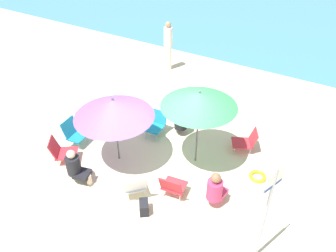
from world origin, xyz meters
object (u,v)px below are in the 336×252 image
object	(u,v)px
person_b	(181,120)
swim_ring	(258,176)
beach_chair_c	(134,185)
umbrella_purple	(114,108)
person_c	(168,46)
beach_bag	(144,207)
beach_chair_e	(61,151)
person_d	(216,189)
beach_chair_a	(74,132)
beach_chair_d	(156,123)
person_a	(76,167)
beach_chair_f	(247,141)
beach_chair_b	(173,186)
warning_sign	(268,205)
umbrella_green	(199,99)

from	to	relation	value
person_b	swim_ring	xyz separation A→B (m)	(2.40, -0.61, -0.39)
beach_chair_c	person_b	xyz separation A→B (m)	(-0.24, 2.55, 0.07)
umbrella_purple	person_c	world-z (taller)	umbrella_purple
person_c	beach_bag	distance (m)	6.70
beach_chair_e	person_d	bearing A→B (deg)	-25.33
beach_chair_a	person_d	distance (m)	4.05
umbrella_purple	beach_chair_d	world-z (taller)	umbrella_purple
beach_chair_c	person_b	size ratio (longest dim) A/B	0.85
person_a	beach_bag	distance (m)	1.85
beach_chair_c	beach_chair_f	xyz separation A→B (m)	(1.57, 2.77, -0.06)
swim_ring	beach_bag	size ratio (longest dim) A/B	1.37
beach_chair_b	beach_chair_d	world-z (taller)	beach_chair_b
person_b	person_c	size ratio (longest dim) A/B	0.51
umbrella_purple	beach_chair_e	distance (m)	1.84
beach_chair_b	beach_chair_d	size ratio (longest dim) A/B	1.06
beach_chair_a	swim_ring	xyz separation A→B (m)	(4.61, 1.19, -0.33)
beach_chair_a	person_c	distance (m)	5.01
beach_chair_c	beach_bag	world-z (taller)	beach_chair_c
beach_chair_d	warning_sign	world-z (taller)	warning_sign
umbrella_purple	beach_bag	xyz separation A→B (m)	(1.48, -1.09, -1.38)
person_d	warning_sign	size ratio (longest dim) A/B	0.41
person_c	beach_bag	world-z (taller)	person_c
person_b	warning_sign	bearing A→B (deg)	-164.98
umbrella_purple	warning_sign	bearing A→B (deg)	-13.45
beach_chair_d	beach_chair_c	bearing A→B (deg)	17.96
beach_chair_c	umbrella_green	bearing A→B (deg)	-67.09
swim_ring	beach_chair_f	bearing A→B (deg)	125.91
umbrella_purple	person_a	xyz separation A→B (m)	(-0.34, -1.12, -1.06)
beach_chair_d	person_c	world-z (taller)	person_c
umbrella_purple	beach_chair_e	size ratio (longest dim) A/B	2.40
beach_chair_c	person_a	world-z (taller)	person_a
umbrella_green	person_a	bearing A→B (deg)	-135.10
umbrella_purple	person_d	world-z (taller)	umbrella_purple
beach_chair_e	beach_chair_c	bearing A→B (deg)	-36.54
beach_chair_f	person_a	size ratio (longest dim) A/B	0.80
beach_chair_e	warning_sign	world-z (taller)	warning_sign
person_a	person_d	xyz separation A→B (m)	(3.01, 0.98, -0.01)
person_c	person_d	bearing A→B (deg)	-4.37
umbrella_purple	swim_ring	xyz separation A→B (m)	(3.24, 1.10, -1.48)
beach_chair_a	beach_bag	size ratio (longest dim) A/B	2.36
beach_bag	beach_chair_c	bearing A→B (deg)	148.58
beach_chair_a	beach_chair_e	xyz separation A→B (m)	(0.21, -0.68, -0.05)
beach_chair_c	beach_chair_e	xyz separation A→B (m)	(-2.24, 0.07, -0.04)
person_d	beach_bag	distance (m)	1.56
person_b	umbrella_purple	bearing A→B (deg)	120.07
umbrella_green	beach_chair_e	size ratio (longest dim) A/B	2.60
person_a	beach_bag	world-z (taller)	person_a
beach_chair_a	beach_chair_d	bearing A→B (deg)	36.09
person_b	warning_sign	xyz separation A→B (m)	(3.01, -2.63, 0.99)
umbrella_purple	beach_chair_f	world-z (taller)	umbrella_purple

